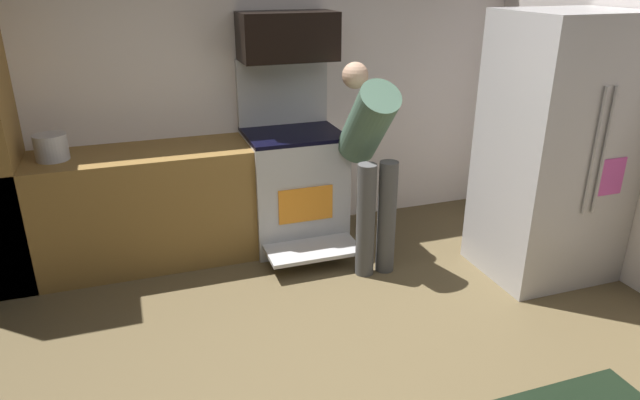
{
  "coord_description": "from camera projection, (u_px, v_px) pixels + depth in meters",
  "views": [
    {
      "loc": [
        -0.83,
        -2.25,
        2.15
      ],
      "look_at": [
        0.04,
        0.3,
        1.05
      ],
      "focal_mm": 31.7,
      "sensor_mm": 36.0,
      "label": 1
    }
  ],
  "objects": [
    {
      "name": "person_cook",
      "position": [
        370.0,
        152.0,
        4.15
      ],
      "size": [
        0.31,
        0.69,
        1.52
      ],
      "color": "#494949",
      "rests_on": "ground"
    },
    {
      "name": "refrigerator",
      "position": [
        555.0,
        150.0,
        4.05
      ],
      "size": [
        0.89,
        0.78,
        1.91
      ],
      "color": "#BCB9BA",
      "rests_on": "ground"
    },
    {
      "name": "microwave",
      "position": [
        288.0,
        36.0,
        4.32
      ],
      "size": [
        0.74,
        0.38,
        0.36
      ],
      "primitive_type": "cube",
      "color": "black",
      "rests_on": "oven_range"
    },
    {
      "name": "lower_cabinet_run",
      "position": [
        132.0,
        209.0,
        4.33
      ],
      "size": [
        2.4,
        0.6,
        0.9
      ],
      "primitive_type": "cube",
      "color": "olive",
      "rests_on": "ground"
    },
    {
      "name": "wall_back",
      "position": [
        233.0,
        83.0,
        4.59
      ],
      "size": [
        5.2,
        0.12,
        2.6
      ],
      "primitive_type": "cube",
      "color": "silver",
      "rests_on": "ground"
    },
    {
      "name": "stock_pot",
      "position": [
        51.0,
        147.0,
        3.98
      ],
      "size": [
        0.23,
        0.23,
        0.19
      ],
      "primitive_type": "cylinder",
      "color": "#B2B3BA",
      "rests_on": "lower_cabinet_run"
    },
    {
      "name": "oven_range",
      "position": [
        294.0,
        184.0,
        4.68
      ],
      "size": [
        0.76,
        1.0,
        1.5
      ],
      "color": "#B7B7B9",
      "rests_on": "ground"
    }
  ]
}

